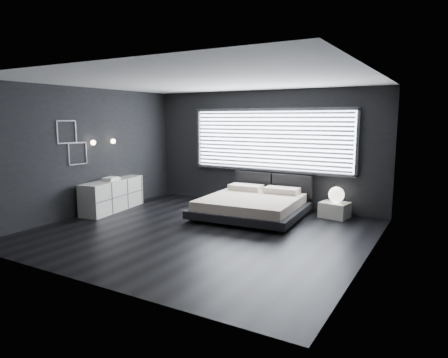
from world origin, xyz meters
The scene contains 12 objects.
room centered at (0.00, 0.00, 1.40)m, with size 6.04×6.00×2.80m.
window centered at (0.20, 2.70, 1.61)m, with size 4.14×0.09×1.52m.
headboard centered at (0.32, 2.64, 0.57)m, with size 1.96×0.16×0.52m.
sconce_near centered at (-2.88, 0.05, 1.60)m, with size 0.18×0.11×0.11m.
sconce_far centered at (-2.88, 0.65, 1.60)m, with size 0.18×0.11×0.11m.
wall_art_upper centered at (-2.98, -0.55, 1.85)m, with size 0.01×0.48×0.48m.
wall_art_lower centered at (-2.98, -0.30, 1.38)m, with size 0.01×0.48×0.48m.
bed centered at (0.31, 1.52, 0.26)m, with size 2.33×2.24×0.57m.
nightstand centered at (1.90, 2.35, 0.17)m, with size 0.58×0.48×0.34m, color silver.
orb_lamp centered at (1.92, 2.37, 0.50)m, with size 0.34×0.34×0.34m, color white.
dresser centered at (-2.78, 0.46, 0.36)m, with size 0.77×1.85×0.72m.
book_stack centered at (-2.75, 0.41, 0.75)m, with size 0.32×0.40×0.07m.
Camera 1 is at (4.04, -6.14, 2.14)m, focal length 32.00 mm.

